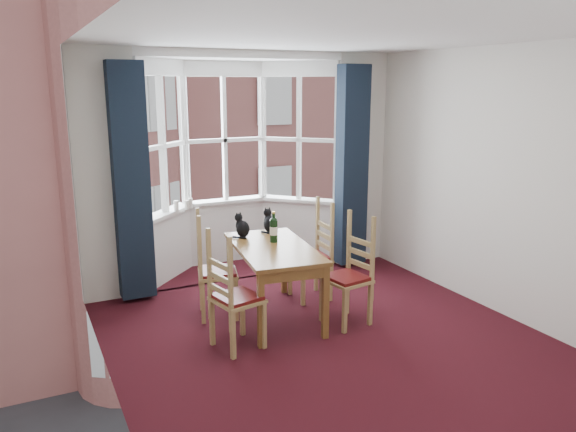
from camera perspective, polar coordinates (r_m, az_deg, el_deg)
floor at (r=5.40m, az=5.14°, el=-13.25°), size 4.50×4.50×0.00m
ceiling at (r=4.85m, az=5.86°, el=17.87°), size 4.50×4.50×0.00m
wall_left at (r=4.27m, az=-18.10°, el=-1.02°), size 0.00×4.50×4.50m
wall_right at (r=6.21m, az=21.46°, el=3.02°), size 0.00×4.50×4.50m
wall_near at (r=3.30m, az=26.37°, el=-5.88°), size 4.00×0.00×4.00m
wall_back_pier_left at (r=6.50m, az=-17.95°, el=3.73°), size 0.70×0.12×2.80m
wall_back_pier_right at (r=7.68m, az=7.24°, el=5.64°), size 0.70×0.12×2.80m
bay_window at (r=7.39m, az=-5.77°, el=5.38°), size 2.76×0.94×2.80m
curtain_left at (r=6.37m, az=-15.64°, el=3.24°), size 0.38×0.22×2.60m
curtain_right at (r=7.42m, az=6.50°, el=5.00°), size 0.38×0.22×2.60m
dining_table at (r=5.81m, az=-1.47°, el=-4.04°), size 0.92×1.47×0.78m
chair_left_near at (r=5.20m, az=-6.03°, el=-8.63°), size 0.48×0.49×0.92m
chair_left_far at (r=5.95m, az=-8.03°, el=-5.81°), size 0.49×0.51×0.92m
chair_right_near at (r=5.82m, az=6.64°, el=-6.24°), size 0.46×0.48×0.92m
chair_right_far at (r=6.44m, az=2.99°, el=-4.22°), size 0.42×0.44×0.92m
cat_left at (r=6.13m, az=-4.67°, el=-1.17°), size 0.20×0.23×0.28m
cat_right at (r=6.31m, az=-1.83°, el=-0.69°), size 0.16×0.22×0.28m
wine_bottle at (r=5.90m, az=-1.46°, el=-1.31°), size 0.08×0.08×0.33m
candle_tall at (r=7.09m, az=-11.28°, el=1.03°), size 0.06×0.06×0.13m
candle_short at (r=7.15m, az=-10.25°, el=1.13°), size 0.06×0.06×0.11m
candle_extra at (r=7.19m, az=-9.87°, el=1.28°), size 0.05×0.05×0.14m
street at (r=37.41m, az=-21.49°, el=-0.66°), size 80.00×80.00×0.00m
tenement_building at (r=18.32m, az=-18.38°, el=10.08°), size 18.40×7.80×15.20m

